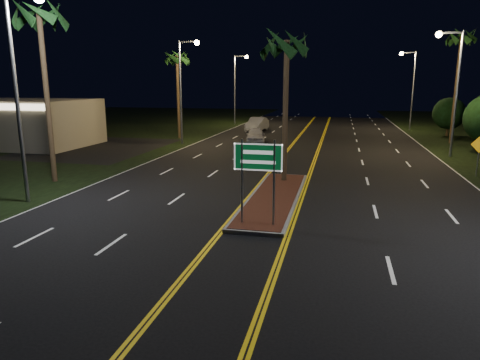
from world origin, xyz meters
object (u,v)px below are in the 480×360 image
(streetlight_right_mid, at_px, (453,79))
(palm_right_far, at_px, (461,39))
(palm_median, at_px, (287,45))
(palm_left_far, at_px, (177,58))
(shrub_far, at_px, (449,113))
(car_far, at_px, (257,123))
(median_island, at_px, (274,197))
(streetlight_left_mid, at_px, (184,80))
(palm_left_near, at_px, (39,17))
(car_near, at_px, (256,134))
(commercial_building, at_px, (6,122))
(streetlight_right_far, at_px, (410,81))
(warning_sign, at_px, (479,150))
(streetlight_left_far, at_px, (237,81))
(highway_sign, at_px, (258,165))
(streetlight_left_near, at_px, (22,76))

(streetlight_right_mid, bearing_deg, palm_right_far, 74.71)
(palm_median, bearing_deg, palm_left_far, 126.18)
(shrub_far, height_order, car_far, shrub_far)
(median_island, bearing_deg, streetlight_left_mid, 121.98)
(palm_left_near, relative_size, car_far, 1.81)
(palm_left_near, height_order, car_near, palm_left_near)
(palm_left_near, xyz_separation_m, car_near, (7.88, 18.04, -7.86))
(shrub_far, xyz_separation_m, car_near, (-18.42, -9.96, -1.51))
(palm_median, bearing_deg, commercial_building, 159.95)
(streetlight_right_far, distance_m, palm_left_near, 41.22)
(car_near, bearing_deg, shrub_far, 18.58)
(median_island, bearing_deg, warning_sign, 35.72)
(car_near, bearing_deg, streetlight_right_mid, -24.67)
(streetlight_right_mid, distance_m, car_near, 16.49)
(palm_median, bearing_deg, palm_right_far, 56.72)
(streetlight_left_far, xyz_separation_m, warning_sign, (21.41, -29.23, -4.10))
(highway_sign, relative_size, palm_left_near, 0.33)
(streetlight_left_mid, bearing_deg, palm_left_near, -96.73)
(commercial_building, distance_m, streetlight_right_far, 42.88)
(streetlight_left_near, height_order, streetlight_left_mid, same)
(highway_sign, height_order, shrub_far, shrub_far)
(median_island, relative_size, streetlight_left_mid, 1.14)
(streetlight_left_mid, relative_size, streetlight_left_far, 1.00)
(car_near, bearing_deg, streetlight_right_far, 36.51)
(highway_sign, bearing_deg, warning_sign, 47.94)
(streetlight_left_near, height_order, streetlight_right_far, same)
(palm_right_far, height_order, car_far, palm_right_far)
(palm_left_far, bearing_deg, streetlight_left_mid, -61.33)
(streetlight_left_mid, relative_size, palm_right_far, 0.87)
(streetlight_left_far, bearing_deg, car_near, -71.55)
(streetlight_left_near, bearing_deg, streetlight_right_mid, 40.30)
(streetlight_left_far, relative_size, car_near, 1.82)
(commercial_building, xyz_separation_m, streetlight_left_mid, (15.39, 4.01, 3.65))
(streetlight_right_mid, xyz_separation_m, palm_left_near, (-23.11, -14.00, 3.02))
(palm_median, bearing_deg, palm_left_near, -168.69)
(commercial_building, bearing_deg, streetlight_right_far, 31.01)
(commercial_building, relative_size, streetlight_left_mid, 1.67)
(warning_sign, bearing_deg, car_far, 120.85)
(streetlight_left_mid, bearing_deg, car_far, 71.42)
(median_island, bearing_deg, commercial_building, 153.45)
(highway_sign, xyz_separation_m, warning_sign, (10.80, 11.97, -0.85))
(streetlight_left_mid, relative_size, streetlight_right_far, 1.00)
(car_near, relative_size, warning_sign, 2.06)
(median_island, height_order, streetlight_right_mid, streetlight_right_mid)
(palm_median, height_order, palm_right_far, palm_right_far)
(streetlight_left_mid, height_order, streetlight_right_mid, same)
(commercial_building, xyz_separation_m, streetlight_right_mid, (36.61, 2.01, 3.65))
(streetlight_left_mid, relative_size, shrub_far, 2.27)
(streetlight_left_far, distance_m, warning_sign, 36.47)
(streetlight_right_mid, relative_size, car_near, 1.82)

